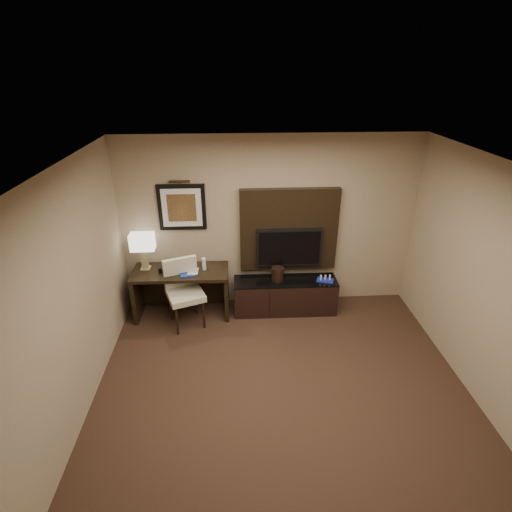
{
  "coord_description": "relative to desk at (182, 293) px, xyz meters",
  "views": [
    {
      "loc": [
        -0.53,
        -3.19,
        3.59
      ],
      "look_at": [
        -0.24,
        1.8,
        1.15
      ],
      "focal_mm": 28.0,
      "sensor_mm": 36.0,
      "label": 1
    }
  ],
  "objects": [
    {
      "name": "desk_chair",
      "position": [
        0.09,
        -0.28,
        0.14
      ],
      "size": [
        0.67,
        0.71,
        1.04
      ],
      "primitive_type": null,
      "rotation": [
        0.0,
        0.0,
        0.36
      ],
      "color": "beige",
      "rests_on": "floor"
    },
    {
      "name": "blue_folder",
      "position": [
        0.12,
        -0.07,
        0.39
      ],
      "size": [
        0.27,
        0.33,
        0.02
      ],
      "primitive_type": "cube",
      "rotation": [
        0.0,
        0.0,
        0.17
      ],
      "color": "#193BA5",
      "rests_on": "desk"
    },
    {
      "name": "desk",
      "position": [
        0.0,
        0.0,
        0.0
      ],
      "size": [
        1.44,
        0.64,
        0.77
      ],
      "primitive_type": "cube",
      "rotation": [
        0.0,
        0.0,
        -0.02
      ],
      "color": "black",
      "rests_on": "floor"
    },
    {
      "name": "book",
      "position": [
        0.12,
        -0.06,
        0.49
      ],
      "size": [
        0.16,
        0.02,
        0.21
      ],
      "primitive_type": "imported",
      "rotation": [
        0.0,
        0.0,
        -0.03
      ],
      "color": "tan",
      "rests_on": "desk"
    },
    {
      "name": "tv_wall_panel",
      "position": [
        1.66,
        0.29,
        0.89
      ],
      "size": [
        1.5,
        0.12,
        1.3
      ],
      "primitive_type": "cube",
      "color": "black",
      "rests_on": "wall_back"
    },
    {
      "name": "desk_phone",
      "position": [
        -0.21,
        0.02,
        0.43
      ],
      "size": [
        0.2,
        0.18,
        0.1
      ],
      "primitive_type": null,
      "rotation": [
        0.0,
        0.0,
        0.01
      ],
      "color": "black",
      "rests_on": "desk"
    },
    {
      "name": "minibar_tray",
      "position": [
        2.21,
        -0.05,
        0.21
      ],
      "size": [
        0.29,
        0.22,
        0.09
      ],
      "primitive_type": null,
      "rotation": [
        0.0,
        0.0,
        -0.33
      ],
      "color": "#1926A7",
      "rests_on": "credenza"
    },
    {
      "name": "water_bottle",
      "position": [
        0.36,
        0.02,
        0.47
      ],
      "size": [
        0.08,
        0.08,
        0.18
      ],
      "primitive_type": "cylinder",
      "rotation": [
        0.0,
        0.0,
        -0.34
      ],
      "color": "silver",
      "rests_on": "desk"
    },
    {
      "name": "ice_bucket",
      "position": [
        1.47,
        0.02,
        0.27
      ],
      "size": [
        0.2,
        0.2,
        0.21
      ],
      "primitive_type": "cylinder",
      "rotation": [
        0.0,
        0.0,
        0.05
      ],
      "color": "black",
      "rests_on": "credenza"
    },
    {
      "name": "picture_light",
      "position": [
        0.06,
        0.29,
        1.67
      ],
      "size": [
        0.04,
        0.04,
        0.3
      ],
      "primitive_type": "cylinder",
      "color": "#3E2D13",
      "rests_on": "wall_back"
    },
    {
      "name": "ceiling",
      "position": [
        1.36,
        -2.15,
        2.32
      ],
      "size": [
        4.5,
        5.0,
        0.01
      ],
      "primitive_type": "cube",
      "color": "silver",
      "rests_on": "wall_back"
    },
    {
      "name": "wall_left",
      "position": [
        -0.89,
        -2.15,
        0.97
      ],
      "size": [
        0.01,
        5.0,
        2.7
      ],
      "primitive_type": "cube",
      "color": "#9D896A",
      "rests_on": "floor"
    },
    {
      "name": "tv",
      "position": [
        1.66,
        0.19,
        0.64
      ],
      "size": [
        1.0,
        0.08,
        0.6
      ],
      "primitive_type": "cube",
      "color": "black",
      "rests_on": "tv_wall_panel"
    },
    {
      "name": "floor",
      "position": [
        1.36,
        -2.15,
        -0.39
      ],
      "size": [
        4.5,
        5.0,
        0.01
      ],
      "primitive_type": "cube",
      "color": "#321F16",
      "rests_on": "ground"
    },
    {
      "name": "table_lamp",
      "position": [
        -0.53,
        0.1,
        0.64
      ],
      "size": [
        0.34,
        0.23,
        0.52
      ],
      "primitive_type": null,
      "rotation": [
        0.0,
        0.0,
        0.15
      ],
      "color": "tan",
      "rests_on": "desk"
    },
    {
      "name": "wall_back",
      "position": [
        1.36,
        0.35,
        0.97
      ],
      "size": [
        4.5,
        0.01,
        2.7
      ],
      "primitive_type": "cube",
      "color": "#9D896A",
      "rests_on": "floor"
    },
    {
      "name": "credenza",
      "position": [
        1.6,
        -0.0,
        -0.11
      ],
      "size": [
        1.59,
        0.45,
        0.55
      ],
      "primitive_type": "cube",
      "rotation": [
        0.0,
        0.0,
        -0.01
      ],
      "color": "black",
      "rests_on": "floor"
    },
    {
      "name": "artwork",
      "position": [
        0.06,
        0.33,
        1.27
      ],
      "size": [
        0.7,
        0.04,
        0.7
      ],
      "primitive_type": "cube",
      "color": "black",
      "rests_on": "wall_back"
    }
  ]
}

